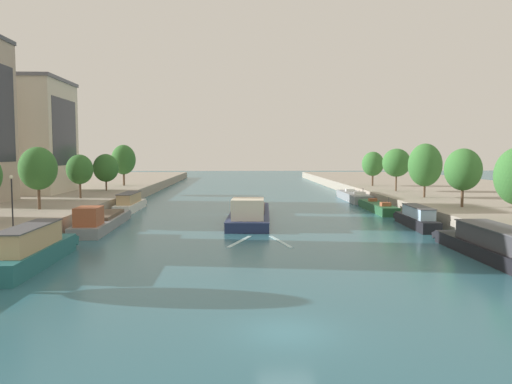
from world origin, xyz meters
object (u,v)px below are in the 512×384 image
Objects in this scene: tree_right_nearest at (373,164)px; moored_boat_right_end at (497,246)px; tree_left_past_mid at (80,169)px; tree_left_distant at (106,168)px; tree_left_nearest at (123,160)px; moored_boat_right_downstream at (417,218)px; moored_boat_left_second at (33,249)px; tree_right_past_mid at (396,163)px; tree_right_midway at (425,165)px; tree_left_by_lamp at (38,168)px; moored_boat_right_gap_after at (354,196)px; lamppost_left_bank at (12,200)px; moored_boat_left_end at (130,203)px; moored_boat_left_far at (101,221)px; barge_midriver at (250,213)px; tree_right_third at (463,170)px; moored_boat_right_lone at (377,207)px.

moored_boat_right_end is at bearing -96.14° from tree_right_nearest.
tree_left_past_mid is at bearing 141.04° from moored_boat_right_end.
tree_left_distant is 13.03m from tree_left_nearest.
moored_boat_left_second is at bearing -152.50° from moored_boat_right_downstream.
tree_right_past_mid is 1.07× the size of tree_right_nearest.
tree_left_nearest reaches higher than tree_right_midway.
tree_left_by_lamp is (-40.37, 19.05, 5.14)m from moored_boat_right_end.
moored_boat_right_gap_after is (0.25, 30.00, -0.28)m from moored_boat_right_downstream.
tree_right_nearest is at bearing 50.76° from lamppost_left_bank.
tree_right_past_mid reaches higher than moored_boat_right_downstream.
tree_right_past_mid reaches higher than moored_boat_left_end.
moored_boat_left_far is 3.78× the size of lamppost_left_bank.
tree_left_nearest is at bearing 90.50° from tree_left_distant.
moored_boat_right_end is (17.59, -21.65, 0.13)m from barge_midriver.
tree_left_nearest is (-7.24, 42.37, 5.77)m from moored_boat_left_far.
tree_right_midway is (39.63, 32.76, 4.98)m from moored_boat_left_second.
moored_boat_left_second is 0.82× the size of moored_boat_right_gap_after.
moored_boat_right_downstream is at bearing -16.73° from barge_midriver.
tree_right_third is at bearing -89.61° from tree_right_nearest.
moored_boat_left_end is 33.53m from moored_boat_right_lone.
tree_left_distant is at bearing 143.63° from moored_boat_right_downstream.
tree_left_by_lamp is at bearing -116.14° from moored_boat_left_end.
moored_boat_left_second reaches higher than moored_boat_right_gap_after.
moored_boat_left_end is (-0.57, 33.61, -0.17)m from moored_boat_left_second.
tree_left_nearest is 1.20× the size of tree_right_nearest.
tree_left_nearest reaches higher than tree_right_nearest.
tree_left_past_mid reaches higher than moored_boat_right_lone.
moored_boat_right_end is 2.73× the size of tree_left_distant.
moored_boat_left_far is (-0.06, 17.36, -0.39)m from moored_boat_left_second.
barge_midriver is 27.90m from moored_boat_right_end.
tree_right_third is 0.97× the size of tree_right_past_mid.
tree_right_midway is 24.72m from tree_right_nearest.
moored_boat_right_end is at bearing -89.78° from moored_boat_right_downstream.
lamppost_left_bank is at bearing -161.80° from moored_boat_right_downstream.
moored_boat_left_far is 1.07× the size of moored_boat_right_gap_after.
tree_left_nearest is 49.15m from tree_right_past_mid.
tree_left_distant is at bearing 163.37° from tree_right_midway.
moored_boat_right_downstream is 1.71× the size of tree_right_nearest.
tree_left_by_lamp is at bearing 176.21° from moored_boat_right_downstream.
moored_boat_right_lone is at bearing -103.63° from tree_right_nearest.
moored_boat_left_second is 1.88× the size of tree_left_by_lamp.
moored_boat_right_gap_after is 42.98m from tree_left_past_mid.
moored_boat_right_lone is 49.33m from tree_left_nearest.
barge_midriver is 33.53m from tree_left_distant.
tree_left_nearest is 46.50m from tree_right_nearest.
moored_boat_right_end is at bearing -48.80° from tree_left_distant.
moored_boat_left_second is 60.41m from tree_left_nearest.
tree_left_past_mid is 0.99× the size of tree_left_distant.
lamppost_left_bank is at bearing -160.16° from tree_right_third.
tree_right_midway is (24.18, 10.32, 5.29)m from barge_midriver.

